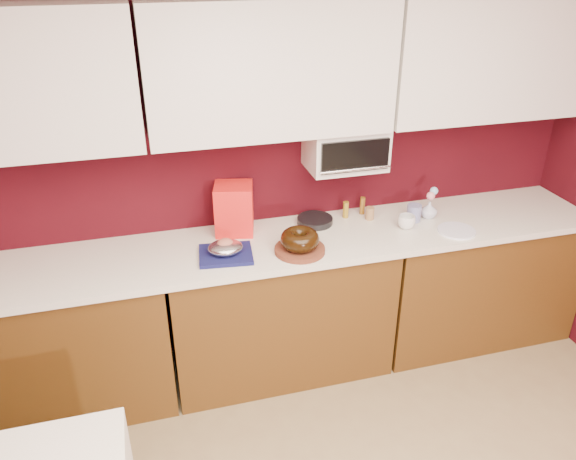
{
  "coord_description": "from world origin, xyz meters",
  "views": [
    {
      "loc": [
        -0.71,
        -0.82,
        2.44
      ],
      "look_at": [
        0.03,
        1.84,
        1.02
      ],
      "focal_mm": 35.0,
      "sensor_mm": 36.0,
      "label": 1
    }
  ],
  "objects_px": {
    "toaster_oven": "(345,147)",
    "coffee_mug": "(407,221)",
    "foil_ham_nest": "(225,248)",
    "flower_vase": "(429,209)",
    "pandoro_box": "(234,209)",
    "bundt_cake": "(300,239)",
    "blue_jar": "(414,213)"
  },
  "relations": [
    {
      "from": "toaster_oven",
      "to": "coffee_mug",
      "type": "bearing_deg",
      "value": -31.49
    },
    {
      "from": "coffee_mug",
      "to": "toaster_oven",
      "type": "bearing_deg",
      "value": 148.51
    },
    {
      "from": "coffee_mug",
      "to": "blue_jar",
      "type": "distance_m",
      "value": 0.12
    },
    {
      "from": "bundt_cake",
      "to": "coffee_mug",
      "type": "height_order",
      "value": "bundt_cake"
    },
    {
      "from": "flower_vase",
      "to": "blue_jar",
      "type": "bearing_deg",
      "value": -172.92
    },
    {
      "from": "pandoro_box",
      "to": "flower_vase",
      "type": "xyz_separation_m",
      "value": [
        1.2,
        -0.14,
        -0.09
      ]
    },
    {
      "from": "foil_ham_nest",
      "to": "blue_jar",
      "type": "bearing_deg",
      "value": 6.21
    },
    {
      "from": "foil_ham_nest",
      "to": "coffee_mug",
      "type": "xyz_separation_m",
      "value": [
        1.11,
        0.05,
        -0.0
      ]
    },
    {
      "from": "toaster_oven",
      "to": "foil_ham_nest",
      "type": "distance_m",
      "value": 0.92
    },
    {
      "from": "bundt_cake",
      "to": "blue_jar",
      "type": "xyz_separation_m",
      "value": [
        0.79,
        0.19,
        -0.03
      ]
    },
    {
      "from": "toaster_oven",
      "to": "blue_jar",
      "type": "relative_size",
      "value": 4.28
    },
    {
      "from": "bundt_cake",
      "to": "blue_jar",
      "type": "relative_size",
      "value": 2.06
    },
    {
      "from": "pandoro_box",
      "to": "flower_vase",
      "type": "height_order",
      "value": "pandoro_box"
    },
    {
      "from": "bundt_cake",
      "to": "coffee_mug",
      "type": "bearing_deg",
      "value": 8.82
    },
    {
      "from": "blue_jar",
      "to": "flower_vase",
      "type": "relative_size",
      "value": 0.86
    },
    {
      "from": "bundt_cake",
      "to": "coffee_mug",
      "type": "distance_m",
      "value": 0.71
    },
    {
      "from": "bundt_cake",
      "to": "toaster_oven",
      "type": "bearing_deg",
      "value": 40.7
    },
    {
      "from": "pandoro_box",
      "to": "coffee_mug",
      "type": "distance_m",
      "value": 1.04
    },
    {
      "from": "bundt_cake",
      "to": "foil_ham_nest",
      "type": "height_order",
      "value": "bundt_cake"
    },
    {
      "from": "toaster_oven",
      "to": "pandoro_box",
      "type": "xyz_separation_m",
      "value": [
        -0.67,
        0.03,
        -0.33
      ]
    },
    {
      "from": "toaster_oven",
      "to": "coffee_mug",
      "type": "distance_m",
      "value": 0.58
    },
    {
      "from": "pandoro_box",
      "to": "flower_vase",
      "type": "relative_size",
      "value": 2.44
    },
    {
      "from": "blue_jar",
      "to": "bundt_cake",
      "type": "bearing_deg",
      "value": -166.4
    },
    {
      "from": "coffee_mug",
      "to": "flower_vase",
      "type": "distance_m",
      "value": 0.22
    },
    {
      "from": "toaster_oven",
      "to": "flower_vase",
      "type": "bearing_deg",
      "value": -11.57
    },
    {
      "from": "flower_vase",
      "to": "foil_ham_nest",
      "type": "bearing_deg",
      "value": -173.71
    },
    {
      "from": "pandoro_box",
      "to": "coffee_mug",
      "type": "relative_size",
      "value": 2.97
    },
    {
      "from": "toaster_oven",
      "to": "pandoro_box",
      "type": "bearing_deg",
      "value": 177.6
    },
    {
      "from": "flower_vase",
      "to": "pandoro_box",
      "type": "bearing_deg",
      "value": 173.47
    },
    {
      "from": "blue_jar",
      "to": "coffee_mug",
      "type": "bearing_deg",
      "value": -137.4
    },
    {
      "from": "foil_ham_nest",
      "to": "coffee_mug",
      "type": "distance_m",
      "value": 1.11
    },
    {
      "from": "bundt_cake",
      "to": "flower_vase",
      "type": "relative_size",
      "value": 1.77
    }
  ]
}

